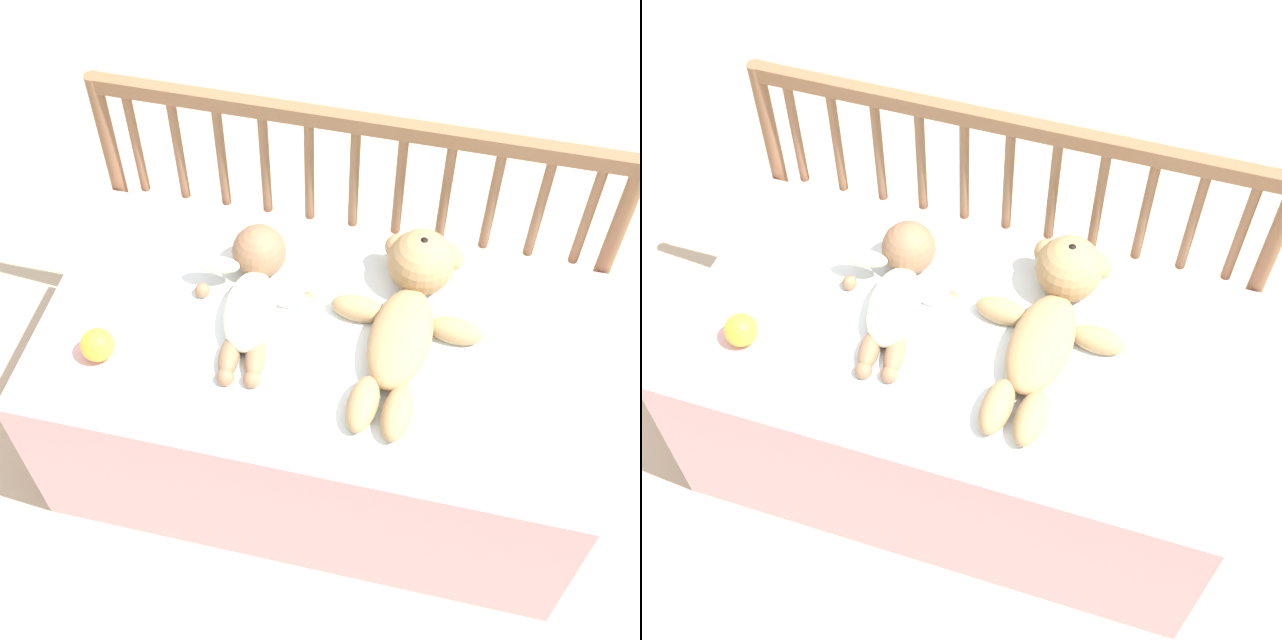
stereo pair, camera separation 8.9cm
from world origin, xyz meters
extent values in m
plane|color=#C6B293|center=(0.00, 0.00, 0.00)|extent=(12.00, 12.00, 0.00)
cube|color=#EDB7C6|center=(0.00, 0.00, 0.24)|extent=(1.18, 0.62, 0.47)
cylinder|color=brown|center=(-0.57, 0.34, 0.39)|extent=(0.04, 0.04, 0.79)
cylinder|color=brown|center=(0.57, 0.34, 0.39)|extent=(0.04, 0.04, 0.79)
cube|color=brown|center=(0.00, 0.34, 0.77)|extent=(1.14, 0.03, 0.04)
cylinder|color=brown|center=(-0.50, 0.34, 0.61)|extent=(0.02, 0.02, 0.28)
cylinder|color=brown|center=(-0.40, 0.34, 0.61)|extent=(0.02, 0.02, 0.28)
cylinder|color=brown|center=(-0.30, 0.34, 0.61)|extent=(0.02, 0.02, 0.28)
cylinder|color=brown|center=(-0.20, 0.34, 0.61)|extent=(0.02, 0.02, 0.28)
cylinder|color=brown|center=(-0.10, 0.34, 0.61)|extent=(0.02, 0.02, 0.28)
cylinder|color=brown|center=(0.00, 0.34, 0.61)|extent=(0.02, 0.02, 0.28)
cylinder|color=brown|center=(0.10, 0.34, 0.61)|extent=(0.02, 0.02, 0.28)
cylinder|color=brown|center=(0.20, 0.34, 0.61)|extent=(0.02, 0.02, 0.28)
cylinder|color=brown|center=(0.30, 0.34, 0.61)|extent=(0.02, 0.02, 0.28)
cylinder|color=brown|center=(0.40, 0.34, 0.61)|extent=(0.02, 0.02, 0.28)
cylinder|color=brown|center=(0.50, 0.34, 0.61)|extent=(0.02, 0.02, 0.28)
cube|color=white|center=(0.03, 0.01, 0.47)|extent=(0.84, 0.57, 0.01)
ellipsoid|color=tan|center=(0.17, 0.01, 0.51)|extent=(0.14, 0.26, 0.08)
sphere|color=tan|center=(0.18, 0.19, 0.54)|extent=(0.14, 0.14, 0.14)
sphere|color=tan|center=(0.18, 0.19, 0.58)|extent=(0.06, 0.06, 0.06)
sphere|color=black|center=(0.18, 0.19, 0.61)|extent=(0.02, 0.02, 0.02)
sphere|color=tan|center=(0.12, 0.22, 0.55)|extent=(0.06, 0.06, 0.06)
sphere|color=tan|center=(0.24, 0.21, 0.55)|extent=(0.06, 0.06, 0.06)
ellipsoid|color=tan|center=(0.07, 0.07, 0.50)|extent=(0.12, 0.06, 0.06)
ellipsoid|color=tan|center=(0.27, 0.06, 0.50)|extent=(0.12, 0.06, 0.06)
ellipsoid|color=tan|center=(0.12, -0.15, 0.50)|extent=(0.07, 0.13, 0.06)
ellipsoid|color=tan|center=(0.19, -0.16, 0.50)|extent=(0.07, 0.13, 0.06)
ellipsoid|color=#EAEACC|center=(-0.15, 0.01, 0.51)|extent=(0.13, 0.22, 0.07)
sphere|color=#936B4C|center=(-0.17, 0.15, 0.53)|extent=(0.12, 0.12, 0.12)
ellipsoid|color=#EAEACC|center=(-0.25, 0.09, 0.54)|extent=(0.10, 0.05, 0.04)
ellipsoid|color=#EAEACC|center=(-0.08, 0.07, 0.49)|extent=(0.10, 0.05, 0.04)
sphere|color=#936B4C|center=(-0.27, 0.05, 0.49)|extent=(0.03, 0.03, 0.03)
sphere|color=#936B4C|center=(-0.05, 0.08, 0.49)|extent=(0.03, 0.03, 0.03)
ellipsoid|color=#936B4C|center=(-0.17, -0.10, 0.49)|extent=(0.05, 0.10, 0.04)
ellipsoid|color=#936B4C|center=(-0.11, -0.09, 0.49)|extent=(0.05, 0.10, 0.04)
sphere|color=#936B4C|center=(-0.16, -0.15, 0.49)|extent=(0.04, 0.04, 0.04)
sphere|color=#936B4C|center=(-0.11, -0.14, 0.49)|extent=(0.04, 0.04, 0.04)
sphere|color=yellow|center=(-0.43, -0.14, 0.51)|extent=(0.07, 0.07, 0.07)
camera|label=1|loc=(0.24, -1.05, 1.98)|focal=50.00mm
camera|label=2|loc=(0.33, -1.03, 1.98)|focal=50.00mm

